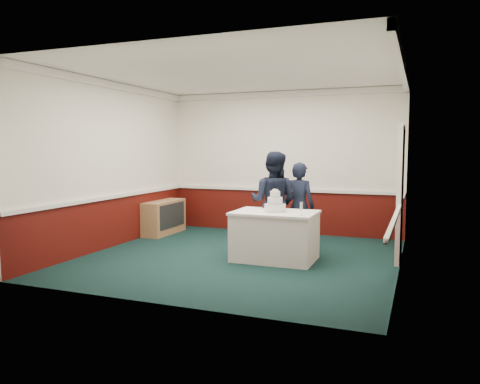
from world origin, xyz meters
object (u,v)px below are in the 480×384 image
(wedding_cake, at_px, (275,205))
(person_man, at_px, (273,202))
(person_woman, at_px, (299,206))
(champagne_flute, at_px, (301,206))
(sideboard, at_px, (164,217))
(cake_table, at_px, (275,235))
(cake_knife, at_px, (269,213))

(wedding_cake, height_order, person_man, person_man)
(person_woman, bearing_deg, champagne_flute, 115.35)
(wedding_cake, distance_m, person_man, 0.64)
(sideboard, xyz_separation_m, person_woman, (3.05, -0.53, 0.43))
(person_man, distance_m, person_woman, 0.48)
(champagne_flute, xyz_separation_m, person_woman, (-0.32, 1.14, -0.15))
(wedding_cake, relative_size, champagne_flute, 1.78)
(cake_table, relative_size, person_woman, 0.85)
(person_man, bearing_deg, person_woman, -145.67)
(sideboard, height_order, cake_table, cake_table)
(champagne_flute, relative_size, person_woman, 0.13)
(person_man, xyz_separation_m, person_woman, (0.40, 0.26, -0.09))
(cake_knife, bearing_deg, sideboard, 143.41)
(cake_table, relative_size, cake_knife, 6.00)
(wedding_cake, distance_m, champagne_flute, 0.57)
(cake_table, distance_m, wedding_cake, 0.50)
(cake_table, bearing_deg, person_woman, 78.12)
(cake_knife, relative_size, champagne_flute, 1.07)
(person_man, bearing_deg, cake_knife, 103.93)
(wedding_cake, distance_m, cake_knife, 0.23)
(sideboard, relative_size, champagne_flute, 5.85)
(cake_table, relative_size, person_man, 0.76)
(sideboard, height_order, person_man, person_man)
(person_man, relative_size, person_woman, 1.12)
(cake_knife, bearing_deg, champagne_flute, -15.88)
(sideboard, bearing_deg, person_man, -16.62)
(sideboard, distance_m, person_woman, 3.12)
(cake_knife, distance_m, person_man, 0.83)
(cake_knife, relative_size, person_man, 0.13)
(cake_table, height_order, champagne_flute, champagne_flute)
(cake_table, distance_m, cake_knife, 0.44)
(sideboard, height_order, wedding_cake, wedding_cake)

